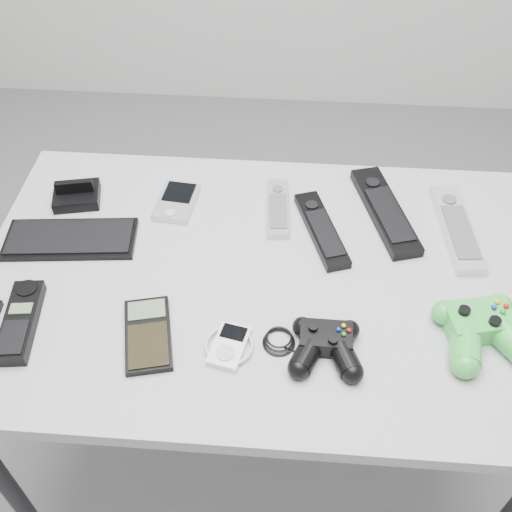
# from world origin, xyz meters

# --- Properties ---
(floor) EXTENTS (3.50, 3.50, 0.00)m
(floor) POSITION_xyz_m (0.00, 0.00, 0.00)
(floor) COLOR slate
(floor) RESTS_ON ground
(desk) EXTENTS (1.08, 0.69, 0.72)m
(desk) POSITION_xyz_m (-0.09, -0.02, 0.66)
(desk) COLOR #9C9C9E
(desk) RESTS_ON floor
(pda_keyboard) EXTENTS (0.27, 0.13, 0.02)m
(pda_keyboard) POSITION_xyz_m (-0.47, 0.04, 0.73)
(pda_keyboard) COLOR black
(pda_keyboard) RESTS_ON desk
(dock_bracket) EXTENTS (0.11, 0.10, 0.05)m
(dock_bracket) POSITION_xyz_m (-0.49, 0.17, 0.75)
(dock_bracket) COLOR black
(dock_bracket) RESTS_ON desk
(pda) EXTENTS (0.09, 0.12, 0.02)m
(pda) POSITION_xyz_m (-0.28, 0.17, 0.73)
(pda) COLOR #B1B1B8
(pda) RESTS_ON desk
(remote_silver_a) EXTENTS (0.05, 0.17, 0.02)m
(remote_silver_a) POSITION_xyz_m (-0.06, 0.16, 0.73)
(remote_silver_a) COLOR #B1B1B8
(remote_silver_a) RESTS_ON desk
(remote_black_a) EXTENTS (0.12, 0.22, 0.02)m
(remote_black_a) POSITION_xyz_m (0.03, 0.11, 0.73)
(remote_black_a) COLOR black
(remote_black_a) RESTS_ON desk
(remote_black_b) EXTENTS (0.13, 0.27, 0.03)m
(remote_black_b) POSITION_xyz_m (0.16, 0.17, 0.73)
(remote_black_b) COLOR black
(remote_black_b) RESTS_ON desk
(remote_silver_b) EXTENTS (0.08, 0.25, 0.02)m
(remote_silver_b) POSITION_xyz_m (0.30, 0.13, 0.73)
(remote_silver_b) COLOR silver
(remote_silver_b) RESTS_ON desk
(cordless_handset) EXTENTS (0.07, 0.18, 0.03)m
(cordless_handset) POSITION_xyz_m (-0.50, -0.17, 0.74)
(cordless_handset) COLOR black
(cordless_handset) RESTS_ON desk
(calculator) EXTENTS (0.11, 0.17, 0.02)m
(calculator) POSITION_xyz_m (-0.27, -0.17, 0.73)
(calculator) COLOR black
(calculator) RESTS_ON desk
(mp3_player) EXTENTS (0.10, 0.10, 0.02)m
(mp3_player) POSITION_xyz_m (-0.13, -0.19, 0.73)
(mp3_player) COLOR white
(mp3_player) RESTS_ON desk
(controller_black) EXTENTS (0.21, 0.13, 0.04)m
(controller_black) POSITION_xyz_m (0.03, -0.18, 0.74)
(controller_black) COLOR black
(controller_black) RESTS_ON desk
(controller_green) EXTENTS (0.19, 0.20, 0.05)m
(controller_green) POSITION_xyz_m (0.30, -0.13, 0.75)
(controller_green) COLOR green
(controller_green) RESTS_ON desk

